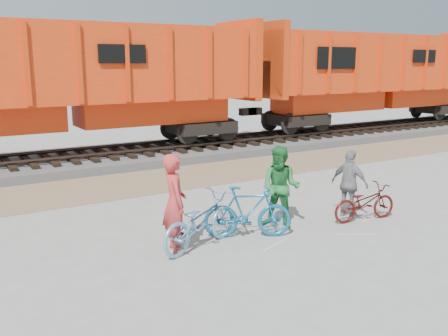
{
  "coord_description": "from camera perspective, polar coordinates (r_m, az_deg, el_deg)",
  "views": [
    {
      "loc": [
        -6.82,
        -8.33,
        3.61
      ],
      "look_at": [
        -0.82,
        1.5,
        1.14
      ],
      "focal_mm": 40.0,
      "sensor_mm": 36.0,
      "label": 1
    }
  ],
  "objects": [
    {
      "name": "ballast_bed",
      "position": [
        18.94,
        -9.74,
        1.41
      ],
      "size": [
        120.0,
        4.0,
        0.3
      ],
      "primitive_type": "cube",
      "color": "slate",
      "rests_on": "ground"
    },
    {
      "name": "bicycle_blue",
      "position": [
        9.83,
        -2.72,
        -6.09
      ],
      "size": [
        2.18,
        1.38,
        1.08
      ],
      "primitive_type": "imported",
      "rotation": [
        0.0,
        0.0,
        1.92
      ],
      "color": "#6BA0C5",
      "rests_on": "ground"
    },
    {
      "name": "track",
      "position": [
        18.89,
        -9.78,
        2.37
      ],
      "size": [
        120.0,
        2.6,
        0.24
      ],
      "color": "black",
      "rests_on": "ballast_bed"
    },
    {
      "name": "person_man",
      "position": [
        11.0,
        6.5,
        -2.2
      ],
      "size": [
        1.08,
        1.12,
        1.81
      ],
      "primitive_type": "imported",
      "rotation": [
        0.0,
        0.0,
        -0.91
      ],
      "color": "#237132",
      "rests_on": "ground"
    },
    {
      "name": "bicycle_maroon",
      "position": [
        11.93,
        15.77,
        -3.82
      ],
      "size": [
        1.7,
        0.81,
        0.86
      ],
      "primitive_type": "imported",
      "rotation": [
        0.0,
        0.0,
        1.42
      ],
      "color": "#4B110D",
      "rests_on": "ground"
    },
    {
      "name": "hopper_car_center",
      "position": [
        17.89,
        -17.45,
        9.63
      ],
      "size": [
        14.0,
        3.13,
        4.65
      ],
      "color": "black",
      "rests_on": "track"
    },
    {
      "name": "bicycle_teal",
      "position": [
        10.37,
        2.75,
        -5.05
      ],
      "size": [
        1.87,
        1.28,
        1.1
      ],
      "primitive_type": "imported",
      "rotation": [
        0.0,
        0.0,
        1.11
      ],
      "color": "#13628A",
      "rests_on": "ground"
    },
    {
      "name": "gravel_strip",
      "position": [
        15.84,
        -5.01,
        -1.08
      ],
      "size": [
        120.0,
        3.0,
        0.02
      ],
      "primitive_type": "cube",
      "color": "#867053",
      "rests_on": "ground"
    },
    {
      "name": "hopper_car_right",
      "position": [
        26.0,
        17.09,
        10.26
      ],
      "size": [
        14.0,
        3.13,
        4.65
      ],
      "color": "black",
      "rests_on": "track"
    },
    {
      "name": "ground",
      "position": [
        11.35,
        7.54,
        -6.53
      ],
      "size": [
        120.0,
        120.0,
        0.0
      ],
      "primitive_type": "plane",
      "color": "#9E9E99",
      "rests_on": "ground"
    },
    {
      "name": "person_solo",
      "position": [
        9.58,
        -5.67,
        -4.01
      ],
      "size": [
        0.59,
        0.78,
        1.92
      ],
      "primitive_type": "imported",
      "rotation": [
        0.0,
        0.0,
        1.37
      ],
      "color": "#BC3431",
      "rests_on": "ground"
    },
    {
      "name": "person_woman",
      "position": [
        12.03,
        14.16,
        -1.76
      ],
      "size": [
        0.63,
        1.01,
        1.6
      ],
      "primitive_type": "imported",
      "rotation": [
        0.0,
        0.0,
        1.84
      ],
      "color": "gray",
      "rests_on": "ground"
    }
  ]
}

